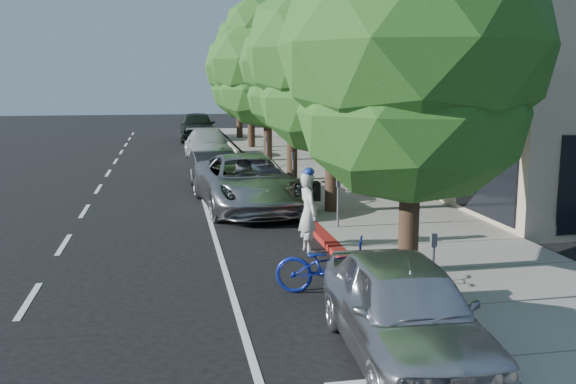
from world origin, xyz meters
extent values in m
plane|color=black|center=(0.00, 0.00, 0.00)|extent=(120.00, 120.00, 0.00)
cube|color=gray|center=(2.30, 8.00, 0.07)|extent=(4.60, 56.00, 0.15)
cube|color=#9E998E|center=(0.00, 8.00, 0.07)|extent=(0.30, 56.00, 0.15)
cube|color=maroon|center=(0.00, 1.00, 0.07)|extent=(0.32, 4.00, 0.15)
cube|color=#B9A48E|center=(9.60, 18.00, 3.50)|extent=(10.00, 36.00, 7.00)
cylinder|color=black|center=(0.90, -2.00, 1.27)|extent=(0.40, 0.40, 2.54)
ellipsoid|color=#1A4414|center=(0.90, -2.00, 3.27)|extent=(4.43, 4.43, 3.54)
ellipsoid|color=#1A4414|center=(0.90, -2.00, 4.51)|extent=(5.21, 5.21, 4.17)
cylinder|color=black|center=(0.90, 4.00, 1.33)|extent=(0.40, 0.40, 2.65)
ellipsoid|color=#1A4414|center=(0.90, 4.00, 3.41)|extent=(4.22, 4.22, 3.37)
ellipsoid|color=#1A4414|center=(0.90, 4.00, 4.70)|extent=(4.96, 4.96, 3.97)
cylinder|color=black|center=(0.90, 10.00, 1.28)|extent=(0.40, 0.40, 2.55)
ellipsoid|color=#1A4414|center=(0.90, 10.00, 3.28)|extent=(3.42, 3.42, 2.74)
ellipsoid|color=#1A4414|center=(0.90, 10.00, 4.52)|extent=(4.03, 4.03, 3.22)
ellipsoid|color=#1A4414|center=(0.90, 10.00, 5.83)|extent=(3.02, 3.02, 2.42)
cylinder|color=black|center=(0.90, 16.00, 1.34)|extent=(0.40, 0.40, 2.68)
ellipsoid|color=#1A4414|center=(0.90, 16.00, 3.45)|extent=(4.55, 4.55, 3.64)
ellipsoid|color=#1A4414|center=(0.90, 16.00, 4.75)|extent=(5.36, 5.36, 4.29)
ellipsoid|color=#1A4414|center=(0.90, 16.00, 6.13)|extent=(4.02, 4.02, 3.21)
cylinder|color=black|center=(0.90, 22.00, 1.30)|extent=(0.40, 0.40, 2.61)
ellipsoid|color=#1A4414|center=(0.90, 22.00, 3.35)|extent=(4.40, 4.40, 3.52)
ellipsoid|color=#1A4414|center=(0.90, 22.00, 4.62)|extent=(5.18, 5.18, 4.14)
ellipsoid|color=#1A4414|center=(0.90, 22.00, 5.96)|extent=(3.88, 3.88, 3.11)
cylinder|color=black|center=(0.90, 28.00, 1.29)|extent=(0.40, 0.40, 2.59)
ellipsoid|color=#1A4414|center=(0.90, 28.00, 3.33)|extent=(3.67, 3.67, 2.94)
ellipsoid|color=#1A4414|center=(0.90, 28.00, 4.58)|extent=(4.32, 4.32, 3.46)
ellipsoid|color=#1A4414|center=(0.90, 28.00, 5.92)|extent=(3.24, 3.24, 2.59)
imported|color=silver|center=(-0.59, 0.33, 0.91)|extent=(0.53, 0.72, 1.83)
imported|color=navy|center=(-0.84, -2.65, 0.53)|extent=(2.14, 1.36, 1.06)
imported|color=#ABABAF|center=(-1.36, 5.50, 0.81)|extent=(3.15, 6.05, 1.63)
imported|color=black|center=(-2.10, 9.00, 0.68)|extent=(1.75, 4.21, 1.35)
imported|color=silver|center=(-1.82, 17.59, 0.73)|extent=(2.19, 5.08, 1.46)
imported|color=black|center=(-1.82, 27.97, 0.92)|extent=(2.30, 5.47, 1.85)
imported|color=silver|center=(-0.50, -5.50, 0.73)|extent=(1.92, 4.36, 1.46)
imported|color=black|center=(2.03, 9.12, 1.01)|extent=(1.05, 0.98, 1.73)
camera|label=1|loc=(-3.66, -13.56, 3.89)|focal=40.00mm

